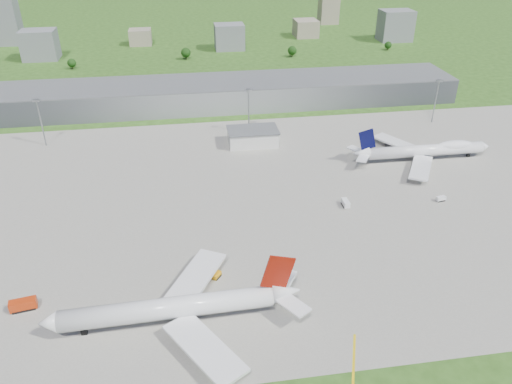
{
  "coord_description": "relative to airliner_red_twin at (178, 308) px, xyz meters",
  "views": [
    {
      "loc": [
        -25.86,
        -144.38,
        110.64
      ],
      "look_at": [
        1.33,
        32.19,
        9.0
      ],
      "focal_mm": 35.0,
      "sensor_mm": 36.0,
      "label": 1
    }
  ],
  "objects": [
    {
      "name": "ground",
      "position": [
        31.76,
        178.55,
        -5.73
      ],
      "size": [
        1400.0,
        1400.0,
        0.0
      ],
      "primitive_type": "plane",
      "color": "#2C4D18",
      "rests_on": "ground"
    },
    {
      "name": "apron",
      "position": [
        41.76,
        68.55,
        -5.69
      ],
      "size": [
        360.0,
        190.0,
        0.08
      ],
      "primitive_type": "cube",
      "color": "gray",
      "rests_on": "ground"
    },
    {
      "name": "terminal",
      "position": [
        31.76,
        193.55,
        1.77
      ],
      "size": [
        300.0,
        42.0,
        15.0
      ],
      "primitive_type": "cube",
      "color": "gray",
      "rests_on": "ground"
    },
    {
      "name": "ops_building",
      "position": [
        41.76,
        128.55,
        -1.73
      ],
      "size": [
        26.0,
        16.0,
        8.0
      ],
      "primitive_type": "cube",
      "color": "silver",
      "rests_on": "ground"
    },
    {
      "name": "mast_west",
      "position": [
        -68.24,
        143.55,
        11.98
      ],
      "size": [
        3.5,
        2.0,
        25.9
      ],
      "color": "gray",
      "rests_on": "ground"
    },
    {
      "name": "mast_center",
      "position": [
        41.76,
        143.55,
        11.98
      ],
      "size": [
        3.5,
        2.0,
        25.9
      ],
      "color": "gray",
      "rests_on": "ground"
    },
    {
      "name": "mast_east",
      "position": [
        151.76,
        143.55,
        11.98
      ],
      "size": [
        3.5,
        2.0,
        25.9
      ],
      "color": "gray",
      "rests_on": "ground"
    },
    {
      "name": "airliner_red_twin",
      "position": [
        0.0,
        0.0,
        0.0
      ],
      "size": [
        78.26,
        61.07,
        21.5
      ],
      "rotation": [
        0.0,
        0.0,
        3.17
      ],
      "color": "white",
      "rests_on": "ground"
    },
    {
      "name": "airliner_blue_quad",
      "position": [
        124.41,
        95.98,
        -0.48
      ],
      "size": [
        72.07,
        56.69,
        18.86
      ],
      "rotation": [
        0.0,
        0.0,
        -0.01
      ],
      "color": "white",
      "rests_on": "ground"
    },
    {
      "name": "fire_truck",
      "position": [
        -48.66,
        13.05,
        -3.93
      ],
      "size": [
        8.56,
        4.43,
        3.61
      ],
      "rotation": [
        0.0,
        0.0,
        0.17
      ],
      "color": "#B6300D",
      "rests_on": "ground"
    },
    {
      "name": "tug_yellow",
      "position": [
        12.9,
        19.39,
        -4.77
      ],
      "size": [
        3.93,
        4.23,
        1.83
      ],
      "rotation": [
        0.0,
        0.0,
        0.92
      ],
      "color": "#F4A00E",
      "rests_on": "ground"
    },
    {
      "name": "van_white_near",
      "position": [
        71.37,
        58.43,
        -4.33
      ],
      "size": [
        2.61,
        5.55,
        2.78
      ],
      "rotation": [
        0.0,
        0.0,
        1.58
      ],
      "color": "white",
      "rests_on": "ground"
    },
    {
      "name": "van_white_far",
      "position": [
        113.67,
        56.26,
        -4.61
      ],
      "size": [
        4.39,
        2.59,
        2.19
      ],
      "rotation": [
        0.0,
        0.0,
        0.17
      ],
      "color": "white",
      "rests_on": "ground"
    },
    {
      "name": "bldg_w",
      "position": [
        -108.24,
        328.55,
        6.27
      ],
      "size": [
        28.0,
        22.0,
        24.0
      ],
      "primitive_type": "cube",
      "color": "slate",
      "rests_on": "ground"
    },
    {
      "name": "bldg_cw",
      "position": [
        -28.24,
        368.55,
        1.27
      ],
      "size": [
        20.0,
        18.0,
        14.0
      ],
      "primitive_type": "cube",
      "color": "gray",
      "rests_on": "ground"
    },
    {
      "name": "bldg_c",
      "position": [
        51.76,
        338.55,
        5.27
      ],
      "size": [
        26.0,
        20.0,
        22.0
      ],
      "primitive_type": "cube",
      "color": "slate",
      "rests_on": "ground"
    },
    {
      "name": "bldg_ce",
      "position": [
        131.76,
        378.55,
        2.27
      ],
      "size": [
        22.0,
        24.0,
        16.0
      ],
      "primitive_type": "cube",
      "color": "gray",
      "rests_on": "ground"
    },
    {
      "name": "bldg_e",
      "position": [
        211.76,
        348.55,
        8.27
      ],
      "size": [
        30.0,
        22.0,
        28.0
      ],
      "primitive_type": "cube",
      "color": "slate",
      "rests_on": "ground"
    },
    {
      "name": "bldg_tall_w",
      "position": [
        -148.24,
        388.55,
        16.27
      ],
      "size": [
        22.0,
        20.0,
        44.0
      ],
      "primitive_type": "cube",
      "color": "slate",
      "rests_on": "ground"
    },
    {
      "name": "bldg_tall_e",
      "position": [
        171.76,
        438.55,
        12.27
      ],
      "size": [
        20.0,
        18.0,
        36.0
      ],
      "primitive_type": "cube",
      "color": "gray",
      "rests_on": "ground"
    },
    {
      "name": "tree_w",
      "position": [
        -78.24,
        293.55,
        -0.87
      ],
      "size": [
        6.75,
        6.75,
        8.25
      ],
      "color": "#382314",
      "rests_on": "ground"
    },
    {
      "name": "tree_c",
      "position": [
        11.76,
        308.55,
        0.11
      ],
      "size": [
        8.1,
        8.1,
        9.9
      ],
      "color": "#382314",
      "rests_on": "ground"
    },
    {
      "name": "tree_e",
      "position": [
        101.76,
        303.55,
        -0.21
      ],
      "size": [
        7.65,
        7.65,
        9.35
      ],
      "color": "#382314",
      "rests_on": "ground"
    },
    {
      "name": "tree_far_e",
      "position": [
        191.76,
        313.55,
        -1.19
      ],
      "size": [
        6.3,
        6.3,
        7.7
      ],
      "color": "#382314",
      "rests_on": "ground"
    }
  ]
}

